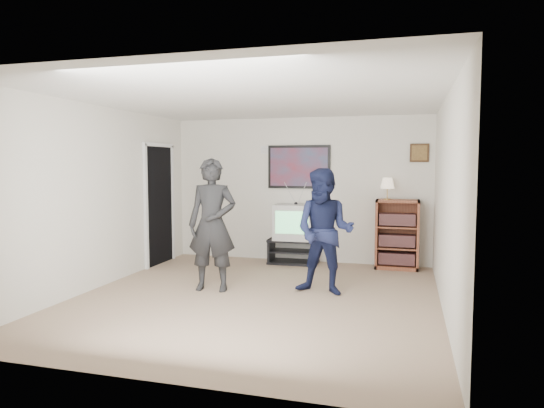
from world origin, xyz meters
The scene contains 13 objects.
room_shell centered at (0.00, 0.35, 1.25)m, with size 4.51×5.00×2.51m.
media_stand centered at (-0.03, 2.23, 0.21)m, with size 0.86×0.50×0.42m.
crt_television centered at (0.01, 2.23, 0.72)m, with size 0.71×0.60×0.60m, color #B0AFAA, non-canonical shape.
bookshelf centered at (1.68, 2.28, 0.56)m, with size 0.68×0.39×1.12m, color brown, non-canonical shape.
table_lamp centered at (1.51, 2.24, 1.30)m, with size 0.22×0.22×0.36m, color beige, non-canonical shape.
person_tall centered at (-0.68, 0.22, 0.89)m, with size 0.65×0.43×1.78m, color black.
person_short centered at (0.80, 0.43, 0.82)m, with size 0.80×0.62×1.64m, color #151B3C.
controller_left centered at (-0.69, 0.42, 1.24)m, with size 0.03×0.11×0.03m, color white.
controller_right centered at (0.76, 0.69, 1.08)m, with size 0.03×0.12×0.03m, color white.
poster centered at (0.00, 2.48, 1.65)m, with size 1.10×0.03×0.75m, color black.
air_vent centered at (-0.55, 2.48, 1.95)m, with size 0.28×0.02×0.14m, color white.
small_picture centered at (2.00, 2.48, 1.88)m, with size 0.30×0.03×0.30m, color #371E11.
doorway centered at (-2.23, 1.60, 1.00)m, with size 0.03×0.85×2.00m, color black.
Camera 1 is at (1.83, -5.77, 1.69)m, focal length 32.00 mm.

